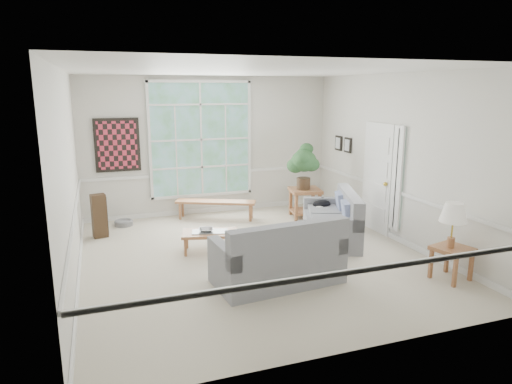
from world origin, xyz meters
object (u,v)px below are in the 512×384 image
loveseat_right (331,217)px  end_table (305,203)px  side_table (451,263)px  coffee_table (210,242)px  loveseat_front (277,250)px

loveseat_right → end_table: loveseat_right is taller
loveseat_right → side_table: 2.30m
coffee_table → end_table: (2.44, 1.41, 0.14)m
loveseat_right → side_table: bearing=-49.2°
end_table → side_table: size_ratio=1.28×
coffee_table → end_table: 2.82m
end_table → side_table: end_table is taller
loveseat_front → end_table: size_ratio=2.82×
loveseat_front → coffee_table: size_ratio=1.90×
coffee_table → loveseat_front: bearing=-54.1°
loveseat_right → coffee_table: bearing=-163.8°
loveseat_front → side_table: bearing=-22.8°
coffee_table → loveseat_right: bearing=10.4°
loveseat_front → end_table: bearing=52.8°
end_table → side_table: (0.59, -3.71, -0.07)m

